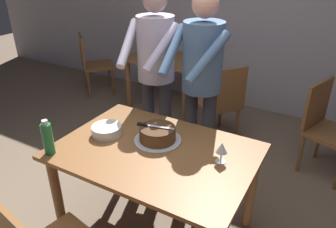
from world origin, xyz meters
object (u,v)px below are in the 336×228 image
water_bottle (48,138)px  background_table (166,69)px  wine_glass_near (222,148)px  background_chair_3 (92,62)px  main_dining_table (156,164)px  person_cutting_cake (201,76)px  person_standing_beside (155,66)px  plate_stack (107,130)px  background_chair_0 (327,126)px  background_chair_1 (220,101)px  cake_knife (148,125)px  cake_on_platter (158,135)px

water_bottle → background_table: bearing=100.7°
wine_glass_near → background_chair_3: background_chair_3 is taller
main_dining_table → person_cutting_cake: 0.81m
main_dining_table → person_standing_beside: 0.94m
plate_stack → background_table: 2.04m
plate_stack → background_chair_0: background_chair_0 is taller
person_standing_beside → background_chair_1: 1.06m
person_standing_beside → background_chair_1: size_ratio=1.91×
main_dining_table → background_chair_1: (-0.10, 1.53, -0.14)m
person_standing_beside → background_table: bearing=116.1°
cake_knife → background_chair_3: 2.85m
main_dining_table → background_chair_0: 1.79m
person_cutting_cake → background_chair_1: size_ratio=1.91×
main_dining_table → background_chair_0: size_ratio=1.50×
person_standing_beside → background_table: person_standing_beside is taller
person_cutting_cake → wine_glass_near: bearing=-54.6°
main_dining_table → background_chair_0: (0.98, 1.49, -0.14)m
background_chair_0 → cake_on_platter: bearing=-126.7°
background_chair_1 → background_chair_3: (-2.18, 0.37, 0.00)m
water_bottle → person_standing_beside: (0.16, 1.09, 0.21)m
cake_knife → person_cutting_cake: 0.64m
cake_knife → wine_glass_near: size_ratio=1.86×
cake_on_platter → background_chair_1: size_ratio=0.38×
background_chair_0 → background_chair_3: (-3.26, 0.41, 0.00)m
water_bottle → background_chair_3: size_ratio=0.28×
cake_on_platter → wine_glass_near: 0.49m
background_chair_1 → main_dining_table: bearing=-86.1°
cake_knife → background_chair_3: background_chair_3 is taller
background_table → background_chair_0: (2.01, -0.45, -0.09)m
main_dining_table → plate_stack: plate_stack is taller
cake_knife → background_chair_3: size_ratio=0.30×
background_chair_0 → wine_glass_near: bearing=-111.2°
plate_stack → background_chair_1: 1.58m
wine_glass_near → background_chair_1: size_ratio=0.16×
plate_stack → person_cutting_cake: bearing=56.8°
main_dining_table → cake_on_platter: bearing=112.9°
wine_glass_near → background_chair_3: 3.29m
plate_stack → cake_on_platter: bearing=15.3°
background_chair_0 → background_chair_3: bearing=172.8°
main_dining_table → background_chair_3: size_ratio=1.50×
cake_on_platter → person_cutting_cake: size_ratio=0.20×
person_cutting_cake → cake_on_platter: bearing=-96.6°
person_cutting_cake → background_chair_3: size_ratio=1.91×
background_table → wine_glass_near: bearing=-51.5°
water_bottle → person_standing_beside: size_ratio=0.15×
wine_glass_near → background_table: bearing=128.5°
background_chair_0 → background_table: bearing=167.3°
water_bottle → person_cutting_cake: bearing=60.1°
main_dining_table → background_table: 2.20m
wine_glass_near → water_bottle: size_ratio=0.58×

